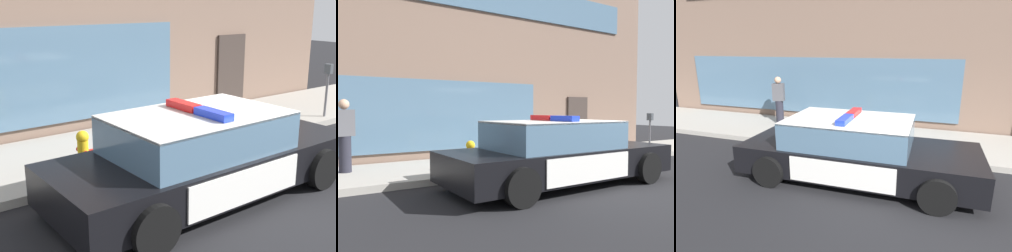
{
  "view_description": "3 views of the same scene",
  "coord_description": "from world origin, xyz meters",
  "views": [
    {
      "loc": [
        -5.9,
        -4.52,
        3.03
      ],
      "look_at": [
        -1.28,
        1.77,
        0.84
      ],
      "focal_mm": 48.1,
      "sensor_mm": 36.0,
      "label": 1
    },
    {
      "loc": [
        -6.23,
        -4.96,
        1.62
      ],
      "look_at": [
        -2.35,
        1.28,
        1.26
      ],
      "focal_mm": 35.83,
      "sensor_mm": 36.0,
      "label": 2
    },
    {
      "loc": [
        0.12,
        -5.13,
        2.89
      ],
      "look_at": [
        -2.07,
        1.39,
        0.94
      ],
      "focal_mm": 30.0,
      "sensor_mm": 36.0,
      "label": 3
    }
  ],
  "objects": [
    {
      "name": "sidewalk",
      "position": [
        0.0,
        3.23,
        0.07
      ],
      "size": [
        48.0,
        2.79,
        0.15
      ],
      "primitive_type": "cube",
      "color": "#A39E93",
      "rests_on": "ground"
    },
    {
      "name": "storefront_building",
      "position": [
        -2.39,
        8.8,
        3.68
      ],
      "size": [
        18.05,
        8.35,
        7.37
      ],
      "color": "#7A6051",
      "rests_on": "ground"
    },
    {
      "name": "pedestrian_on_sidewalk",
      "position": [
        -5.32,
        3.63,
        1.01
      ],
      "size": [
        0.46,
        0.37,
        1.71
      ],
      "rotation": [
        0.0,
        0.0,
        1.87
      ],
      "color": "#23232D",
      "rests_on": "sidewalk"
    },
    {
      "name": "police_cruiser",
      "position": [
        -1.5,
        0.52,
        0.68
      ],
      "size": [
        5.17,
        2.19,
        1.49
      ],
      "rotation": [
        0.0,
        0.0,
        0.01
      ],
      "color": "black",
      "rests_on": "ground"
    },
    {
      "name": "ground",
      "position": [
        0.0,
        0.0,
        0.0
      ],
      "size": [
        48.0,
        48.0,
        0.0
      ],
      "primitive_type": "plane",
      "color": "black"
    },
    {
      "name": "fire_hydrant",
      "position": [
        -2.73,
        2.28,
        0.5
      ],
      "size": [
        0.34,
        0.39,
        0.73
      ],
      "color": "gold",
      "rests_on": "sidewalk"
    }
  ]
}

